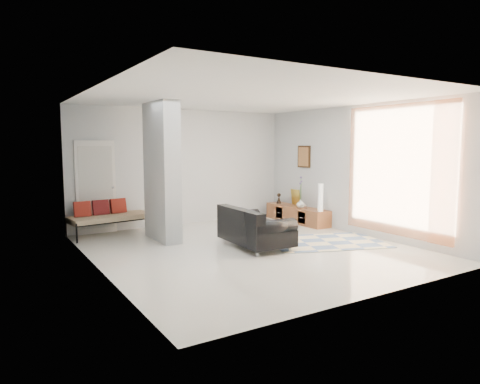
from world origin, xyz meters
TOP-DOWN VIEW (x-y plane):
  - floor at (0.00, 0.00)m, footprint 6.00×6.00m
  - ceiling at (0.00, 0.00)m, footprint 6.00×6.00m
  - wall_back at (0.00, 3.00)m, footprint 6.00×0.00m
  - wall_front at (0.00, -3.00)m, footprint 6.00×0.00m
  - wall_left at (-2.75, 0.00)m, footprint 0.00×6.00m
  - wall_right at (2.75, 0.00)m, footprint 0.00×6.00m
  - partition_column at (-1.10, 1.60)m, footprint 0.35×1.20m
  - hallway_door at (-2.10, 2.96)m, footprint 0.85×0.06m
  - curtain at (2.67, -1.15)m, footprint 0.00×2.55m
  - wall_art at (2.72, 1.70)m, footprint 0.04×0.45m
  - media_console at (2.52, 1.70)m, footprint 0.45×2.03m
  - loveseat at (0.11, 0.06)m, footprint 0.94×1.56m
  - daybed at (-1.93, 2.62)m, footprint 1.79×0.94m
  - area_rug at (1.60, -0.36)m, footprint 2.59×2.14m
  - cylinder_lamp at (2.50, 0.82)m, footprint 0.12×0.12m
  - bronze_figurine at (2.47, 2.40)m, footprint 0.15×0.15m
  - vase at (2.47, 1.51)m, footprint 0.20×0.20m

SIDE VIEW (x-z plane):
  - floor at x=0.00m, z-range 0.00..0.00m
  - area_rug at x=1.60m, z-range 0.00..0.01m
  - media_console at x=2.52m, z-range -0.20..0.60m
  - loveseat at x=0.11m, z-range -0.02..0.74m
  - daybed at x=-1.93m, z-range 0.03..0.80m
  - vase at x=2.47m, z-range 0.40..0.61m
  - bronze_figurine at x=2.47m, z-range 0.40..0.67m
  - cylinder_lamp at x=2.50m, z-range 0.40..1.04m
  - hallway_door at x=-2.10m, z-range 0.00..2.04m
  - partition_column at x=-1.10m, z-range 0.00..2.80m
  - wall_back at x=0.00m, z-range -1.60..4.40m
  - wall_front at x=0.00m, z-range -1.60..4.40m
  - wall_left at x=-2.75m, z-range -1.60..4.40m
  - wall_right at x=2.75m, z-range -1.60..4.40m
  - curtain at x=2.67m, z-range 0.17..2.72m
  - wall_art at x=2.72m, z-range 1.38..1.92m
  - ceiling at x=0.00m, z-range 2.80..2.80m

